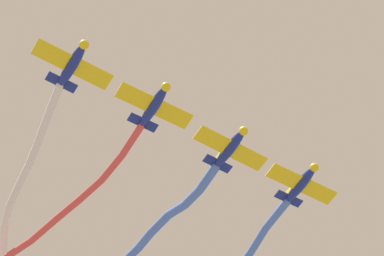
% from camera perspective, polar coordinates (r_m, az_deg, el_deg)
% --- Properties ---
extents(airplane_lead, '(4.86, 6.42, 1.59)m').
position_cam_1_polar(airplane_lead, '(63.43, -8.21, 4.36)').
color(airplane_lead, navy).
extents(smoke_trail_lead, '(23.09, 2.08, 1.70)m').
position_cam_1_polar(smoke_trail_lead, '(71.77, -11.57, -4.04)').
color(smoke_trail_lead, white).
extents(airplane_left_wing, '(4.84, 6.42, 1.59)m').
position_cam_1_polar(airplane_left_wing, '(65.11, -2.62, 1.56)').
color(airplane_left_wing, navy).
extents(smoke_trail_left_wing, '(21.89, 10.54, 2.26)m').
position_cam_1_polar(smoke_trail_left_wing, '(71.54, -9.65, -6.14)').
color(smoke_trail_left_wing, '#DB4C4C').
extents(airplane_right_wing, '(4.87, 6.43, 1.59)m').
position_cam_1_polar(airplane_right_wing, '(67.04, 2.64, -1.38)').
color(airplane_right_wing, navy).
extents(smoke_trail_right_wing, '(23.60, 6.16, 3.02)m').
position_cam_1_polar(smoke_trail_right_wing, '(75.24, -3.56, -8.20)').
color(smoke_trail_right_wing, '#4C75DB').
extents(airplane_slot, '(4.84, 6.42, 1.59)m').
position_cam_1_polar(airplane_slot, '(70.12, 7.50, -3.80)').
color(airplane_slot, navy).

